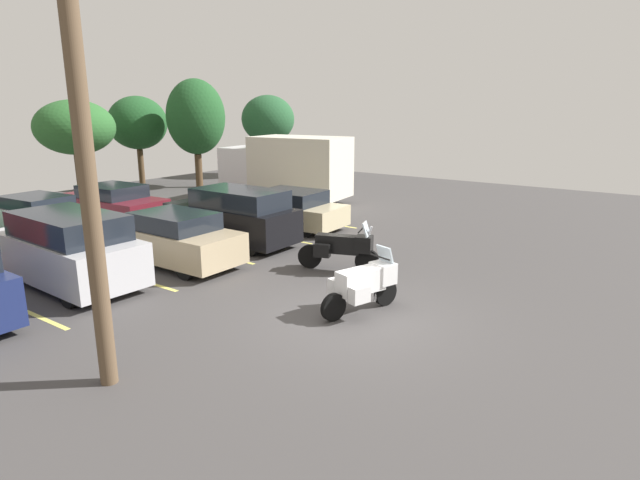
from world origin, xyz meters
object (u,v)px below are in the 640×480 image
Objects in this scene: car_far_maroon at (110,204)px; car_black at (233,216)px; car_tan at (169,238)px; car_far_white at (34,215)px; motorcycle_second at (341,247)px; box_truck at (287,168)px; car_silver at (68,249)px; utility_pole at (80,114)px; motorcycle_touring at (364,283)px; car_champagne at (284,209)px.

car_black is at bearing -86.03° from car_far_maroon.
car_tan reaches higher than car_far_white.
car_far_white reaches higher than motorcycle_second.
box_truck is at bearing 19.48° from car_tan.
box_truck is at bearing 13.31° from car_silver.
box_truck is at bearing -16.63° from car_far_white.
utility_pole is (-4.54, -11.26, 3.65)m from car_far_white.
car_far_white is (-2.82, 11.07, 0.05)m from motorcycle_second.
motorcycle_touring is 0.42× the size of car_far_white.
car_tan reaches higher than motorcycle_second.
car_silver is (-5.00, 5.01, 0.27)m from motorcycle_second.
car_black is 7.90m from box_truck.
utility_pole is at bearing -137.28° from car_tan.
car_far_white is 0.58× the size of utility_pole.
car_champagne is at bearing 54.99° from motorcycle_second.
car_tan is 0.99× the size of car_far_white.
car_far_white is 0.99× the size of car_far_maroon.
motorcycle_touring is 0.43× the size of car_tan.
car_tan is 5.59m from car_champagne.
car_champagne is 6.92m from car_far_maroon.
car_far_maroon is at bearing 89.93° from motorcycle_second.
motorcycle_second is 0.48× the size of car_silver.
box_truck is at bearing 25.74° from car_black.
car_black is at bearing -176.51° from car_champagne.
utility_pole reaches higher than car_silver.
motorcycle_touring is 6.60m from utility_pole.
car_silver is 12.90m from box_truck.
car_tan is 2.72m from car_black.
motorcycle_second is 0.46× the size of car_tan.
car_tan is (-0.04, 6.57, 0.07)m from motorcycle_touring.
car_champagne is at bearing -61.47° from car_far_maroon.
car_champagne is 12.32m from utility_pole.
car_far_maroon is (-0.43, 6.25, -0.20)m from car_black.
car_far_maroon is 0.58× the size of utility_pole.
car_far_maroon is 8.09m from box_truck.
utility_pole is at bearing -114.34° from car_silver.
car_black is 0.94× the size of car_far_maroon.
motorcycle_second is 7.09m from car_silver.
car_champagne is 8.82m from car_far_white.
motorcycle_second is 0.26× the size of utility_pole.
utility_pole reaches higher than car_far_white.
car_far_white is at bearing 68.04° from utility_pole.
box_truck is (10.35, -3.09, 0.90)m from car_far_white.
car_silver is 6.44m from car_far_white.
utility_pole is at bearing -178.47° from motorcycle_second.
car_tan is 1.04× the size of car_black.
motorcycle_second is 0.46× the size of car_far_maroon.
car_tan is (-2.26, 4.51, 0.08)m from motorcycle_second.
car_far_white is at bearing 116.64° from car_black.
car_silver is 0.74× the size of box_truck.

